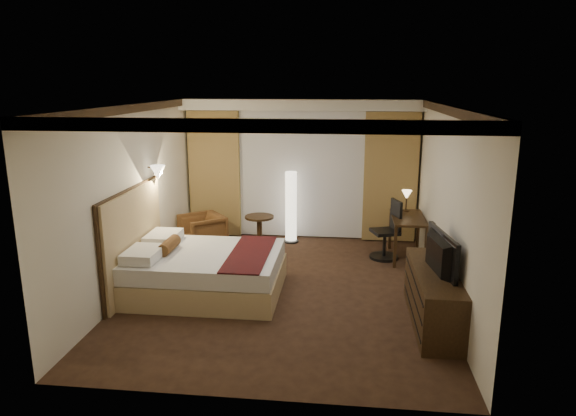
# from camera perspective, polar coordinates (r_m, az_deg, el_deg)

# --- Properties ---
(floor) EXTENTS (4.50, 5.50, 0.01)m
(floor) POSITION_cam_1_polar(r_m,az_deg,el_deg) (7.75, -0.34, -8.99)
(floor) COLOR #301D12
(floor) RESTS_ON ground
(ceiling) EXTENTS (4.50, 5.50, 0.01)m
(ceiling) POSITION_cam_1_polar(r_m,az_deg,el_deg) (7.15, -0.37, 11.37)
(ceiling) COLOR white
(ceiling) RESTS_ON back_wall
(back_wall) EXTENTS (4.50, 0.02, 2.70)m
(back_wall) POSITION_cam_1_polar(r_m,az_deg,el_deg) (10.02, 1.52, 4.31)
(back_wall) COLOR silver
(back_wall) RESTS_ON floor
(left_wall) EXTENTS (0.02, 5.50, 2.70)m
(left_wall) POSITION_cam_1_polar(r_m,az_deg,el_deg) (7.92, -16.75, 1.16)
(left_wall) COLOR silver
(left_wall) RESTS_ON floor
(right_wall) EXTENTS (0.02, 5.50, 2.70)m
(right_wall) POSITION_cam_1_polar(r_m,az_deg,el_deg) (7.42, 17.18, 0.30)
(right_wall) COLOR silver
(right_wall) RESTS_ON floor
(crown_molding) EXTENTS (4.50, 5.50, 0.12)m
(crown_molding) POSITION_cam_1_polar(r_m,az_deg,el_deg) (7.15, -0.37, 10.89)
(crown_molding) COLOR black
(crown_molding) RESTS_ON ceiling
(soffit) EXTENTS (4.50, 0.50, 0.20)m
(soffit) POSITION_cam_1_polar(r_m,az_deg,el_deg) (9.64, 1.44, 11.41)
(soffit) COLOR white
(soffit) RESTS_ON ceiling
(curtain_sheer) EXTENTS (2.48, 0.04, 2.45)m
(curtain_sheer) POSITION_cam_1_polar(r_m,az_deg,el_deg) (9.96, 1.48, 3.67)
(curtain_sheer) COLOR silver
(curtain_sheer) RESTS_ON back_wall
(curtain_left_drape) EXTENTS (1.00, 0.14, 2.45)m
(curtain_left_drape) POSITION_cam_1_polar(r_m,az_deg,el_deg) (10.19, -8.14, 3.76)
(curtain_left_drape) COLOR #AB7F4E
(curtain_left_drape) RESTS_ON back_wall
(curtain_right_drape) EXTENTS (1.00, 0.14, 2.45)m
(curtain_right_drape) POSITION_cam_1_polar(r_m,az_deg,el_deg) (9.90, 11.32, 3.34)
(curtain_right_drape) COLOR #AB7F4E
(curtain_right_drape) RESTS_ON back_wall
(wall_sconce) EXTENTS (0.24, 0.24, 0.24)m
(wall_sconce) POSITION_cam_1_polar(r_m,az_deg,el_deg) (8.36, -14.26, 3.85)
(wall_sconce) COLOR white
(wall_sconce) RESTS_ON left_wall
(bed) EXTENTS (2.14, 1.67, 0.63)m
(bed) POSITION_cam_1_polar(r_m,az_deg,el_deg) (7.63, -8.99, -7.02)
(bed) COLOR white
(bed) RESTS_ON floor
(headboard) EXTENTS (0.12, 1.97, 1.50)m
(headboard) POSITION_cam_1_polar(r_m,az_deg,el_deg) (7.84, -16.76, -3.50)
(headboard) COLOR tan
(headboard) RESTS_ON floor
(armchair) EXTENTS (0.96, 0.97, 0.73)m
(armchair) POSITION_cam_1_polar(r_m,az_deg,el_deg) (9.51, -9.51, -2.49)
(armchair) COLOR #513318
(armchair) RESTS_ON floor
(side_table) EXTENTS (0.54, 0.54, 0.59)m
(side_table) POSITION_cam_1_polar(r_m,az_deg,el_deg) (9.59, -3.18, -2.60)
(side_table) COLOR black
(side_table) RESTS_ON floor
(floor_lamp) EXTENTS (0.29, 0.29, 1.39)m
(floor_lamp) POSITION_cam_1_polar(r_m,az_deg,el_deg) (9.76, 0.33, 0.12)
(floor_lamp) COLOR white
(floor_lamp) RESTS_ON floor
(desk) EXTENTS (0.55, 1.11, 0.75)m
(desk) POSITION_cam_1_polar(r_m,az_deg,el_deg) (9.17, 13.10, -3.21)
(desk) COLOR black
(desk) RESTS_ON floor
(desk_lamp) EXTENTS (0.18, 0.18, 0.34)m
(desk_lamp) POSITION_cam_1_polar(r_m,az_deg,el_deg) (9.42, 13.01, 0.68)
(desk_lamp) COLOR #FFD899
(desk_lamp) RESTS_ON desk
(office_chair) EXTENTS (0.64, 0.64, 1.04)m
(office_chair) POSITION_cam_1_polar(r_m,az_deg,el_deg) (9.04, 10.73, -2.37)
(office_chair) COLOR black
(office_chair) RESTS_ON floor
(dresser) EXTENTS (0.50, 1.83, 0.71)m
(dresser) POSITION_cam_1_polar(r_m,az_deg,el_deg) (6.86, 15.81, -9.46)
(dresser) COLOR black
(dresser) RESTS_ON floor
(television) EXTENTS (0.75, 1.13, 0.14)m
(television) POSITION_cam_1_polar(r_m,az_deg,el_deg) (6.63, 15.92, -4.22)
(television) COLOR black
(television) RESTS_ON dresser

